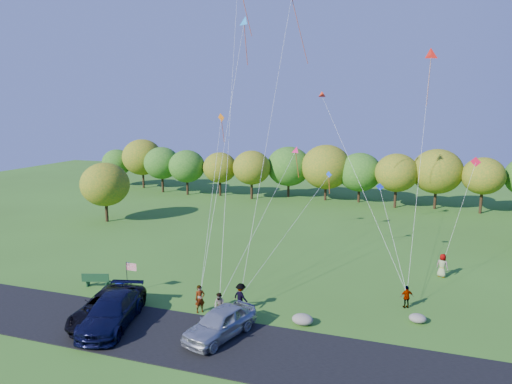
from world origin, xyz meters
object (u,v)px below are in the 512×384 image
minivan_dark (107,307)px  flyer_e (442,265)px  minivan_navy (111,312)px  flyer_d (407,297)px  park_bench (96,280)px  trash_barrel (120,288)px  flyer_a (200,299)px  flyer_b (219,305)px  minivan_silver (220,323)px  flyer_c (241,297)px

minivan_dark → flyer_e: 25.10m
minivan_dark → minivan_navy: bearing=-47.1°
minivan_dark → minivan_navy: size_ratio=1.01×
flyer_d → park_bench: (-21.82, -3.64, -0.17)m
trash_barrel → flyer_a: bearing=-7.2°
flyer_b → park_bench: (-10.52, 1.52, -0.20)m
flyer_e → minivan_silver: bearing=75.3°
flyer_a → flyer_e: bearing=-7.2°
flyer_b → minivan_dark: bearing=-137.2°
minivan_dark → flyer_d: minivan_dark is taller
minivan_silver → park_bench: 12.27m
minivan_silver → flyer_d: minivan_silver is taller
flyer_a → flyer_b: size_ratio=1.15×
flyer_a → flyer_c: flyer_a is taller
flyer_c → flyer_e: (12.96, 10.65, 0.02)m
flyer_a → park_bench: bearing=127.0°
minivan_silver → flyer_b: bearing=132.0°
flyer_b → flyer_d: 12.42m
flyer_a → minivan_silver: bearing=-90.9°
minivan_silver → minivan_navy: bearing=-155.0°
flyer_b → flyer_c: (0.93, 1.39, 0.12)m
flyer_b → minivan_silver: bearing=-46.6°
flyer_b → flyer_d: (11.30, 5.17, -0.02)m
minivan_navy → flyer_a: bearing=25.0°
minivan_navy → flyer_d: (17.01, 8.45, -0.19)m
flyer_d → flyer_c: bearing=-4.2°
minivan_dark → flyer_d: 19.37m
minivan_navy → flyer_c: bearing=20.7°
flyer_e → park_bench: size_ratio=0.94×
minivan_silver → flyer_c: bearing=110.3°
flyer_c → trash_barrel: size_ratio=2.01×
minivan_navy → flyer_c: 8.12m
minivan_silver → flyer_e: flyer_e is taller
flyer_b → flyer_e: 18.39m
minivan_navy → flyer_d: bearing=12.0°
minivan_navy → park_bench: (-4.81, 4.80, -0.36)m
minivan_dark → flyer_a: flyer_a is taller
minivan_navy → flyer_d: 18.99m
minivan_dark → flyer_b: size_ratio=3.95×
minivan_navy → minivan_dark: bearing=127.9°
trash_barrel → flyer_b: bearing=-7.4°
flyer_a → flyer_c: (2.40, 1.17, -0.00)m
trash_barrel → flyer_e: bearing=26.5°
flyer_d → minivan_dark: bearing=-0.0°
flyer_b → flyer_c: 1.68m
trash_barrel → flyer_c: bearing=2.1°
flyer_b → trash_barrel: flyer_b is taller
flyer_a → flyer_d: bearing=-23.5°
park_bench → flyer_c: bearing=-17.6°
flyer_b → flyer_d: bearing=44.0°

